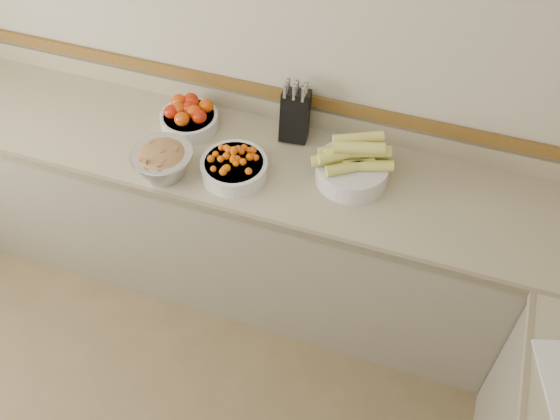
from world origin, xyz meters
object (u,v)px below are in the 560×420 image
(knife_block, at_px, (295,115))
(rhubarb_bowl, at_px, (163,161))
(cherry_tomato_bowl, at_px, (234,166))
(tomato_bowl, at_px, (189,116))
(corn_bowl, at_px, (352,165))

(knife_block, relative_size, rhubarb_bowl, 1.12)
(cherry_tomato_bowl, bearing_deg, tomato_bowl, 143.96)
(cherry_tomato_bowl, xyz_separation_m, rhubarb_bowl, (-0.29, -0.10, 0.03))
(tomato_bowl, xyz_separation_m, cherry_tomato_bowl, (0.32, -0.23, -0.01))
(tomato_bowl, relative_size, rhubarb_bowl, 1.00)
(corn_bowl, bearing_deg, knife_block, 149.14)
(tomato_bowl, bearing_deg, cherry_tomato_bowl, -36.04)
(corn_bowl, bearing_deg, cherry_tomato_bowl, -164.15)
(knife_block, height_order, tomato_bowl, knife_block)
(knife_block, xyz_separation_m, tomato_bowl, (-0.49, -0.10, -0.06))
(rhubarb_bowl, bearing_deg, corn_bowl, 16.80)
(corn_bowl, bearing_deg, tomato_bowl, 173.60)
(tomato_bowl, relative_size, corn_bowl, 0.78)
(knife_block, xyz_separation_m, rhubarb_bowl, (-0.46, -0.43, -0.04))
(knife_block, height_order, cherry_tomato_bowl, knife_block)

